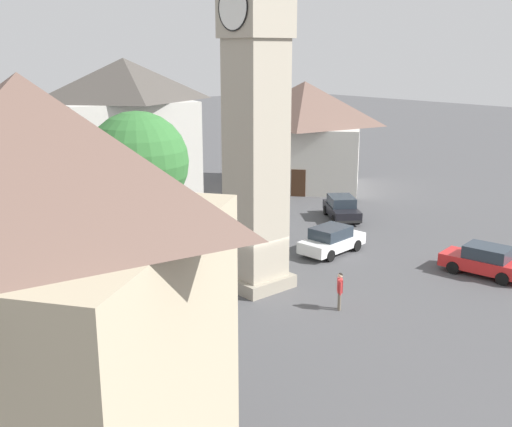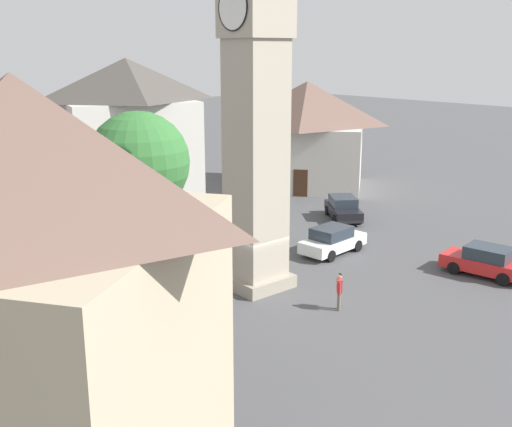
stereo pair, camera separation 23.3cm
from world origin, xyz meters
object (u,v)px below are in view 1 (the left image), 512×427
object	(u,v)px
pedestrian	(340,288)
tree	(138,163)
car_blue_kerb	(485,260)
car_silver_kerb	(332,240)
car_black_far	(342,208)
building_shop_left	(126,127)
building_terrace_right	(304,133)
building_hall_far	(42,341)
clock_tower	(256,31)
car_red_corner	(35,388)
car_white_side	(15,262)

from	to	relation	value
pedestrian	tree	size ratio (longest dim) A/B	0.22
tree	pedestrian	bearing A→B (deg)	8.37
car_blue_kerb	car_silver_kerb	size ratio (longest dim) A/B	1.02
car_blue_kerb	car_black_far	size ratio (longest dim) A/B	1.00
building_shop_left	building_terrace_right	size ratio (longest dim) A/B	0.92
building_shop_left	building_terrace_right	xyz separation A→B (m)	(6.14, 12.71, -0.94)
car_silver_kerb	car_black_far	distance (m)	7.30
pedestrian	building_hall_far	world-z (taller)	building_hall_far
building_hall_far	car_silver_kerb	bearing A→B (deg)	117.65
building_terrace_right	car_silver_kerb	bearing A→B (deg)	-40.08
car_silver_kerb	clock_tower	bearing A→B (deg)	-81.37
car_blue_kerb	car_silver_kerb	world-z (taller)	same
clock_tower	building_shop_left	size ratio (longest dim) A/B	1.77
car_red_corner	building_shop_left	bearing A→B (deg)	144.46
pedestrian	car_red_corner	bearing A→B (deg)	-94.50
clock_tower	car_black_far	world-z (taller)	clock_tower
clock_tower	car_black_far	size ratio (longest dim) A/B	4.61
car_red_corner	pedestrian	world-z (taller)	pedestrian
car_blue_kerb	car_silver_kerb	bearing A→B (deg)	-156.65
building_terrace_right	building_hall_far	size ratio (longest dim) A/B	1.16
pedestrian	building_hall_far	xyz separation A→B (m)	(5.29, -15.02, 4.38)
clock_tower	pedestrian	xyz separation A→B (m)	(4.50, 0.88, -10.72)
pedestrian	building_terrace_right	bearing A→B (deg)	138.32
car_red_corner	car_white_side	bearing A→B (deg)	162.19
clock_tower	building_shop_left	distance (m)	22.08
car_silver_kerb	building_hall_far	distance (m)	23.66
building_hall_far	car_white_side	bearing A→B (deg)	162.30
building_terrace_right	pedestrian	bearing A→B (deg)	-41.68
pedestrian	tree	world-z (taller)	tree
car_blue_kerb	building_hall_far	xyz separation A→B (m)	(3.41, -23.73, 4.63)
clock_tower	car_red_corner	size ratio (longest dim) A/B	4.74
building_shop_left	pedestrian	bearing A→B (deg)	-9.32
car_silver_kerb	pedestrian	distance (m)	7.79
car_white_side	car_black_far	world-z (taller)	same
car_white_side	building_terrace_right	size ratio (longest dim) A/B	0.35
car_white_side	car_blue_kerb	bearing A→B (deg)	49.47
car_blue_kerb	building_shop_left	world-z (taller)	building_shop_left
car_blue_kerb	tree	xyz separation A→B (m)	(-15.09, -10.65, 4.16)
clock_tower	pedestrian	distance (m)	11.66
building_hall_far	clock_tower	bearing A→B (deg)	124.70
car_black_far	pedestrian	world-z (taller)	pedestrian
clock_tower	pedestrian	bearing A→B (deg)	11.01
car_blue_kerb	building_hall_far	distance (m)	24.42
clock_tower	car_white_side	world-z (taller)	clock_tower
building_terrace_right	car_blue_kerb	bearing A→B (deg)	-21.32
car_silver_kerb	tree	size ratio (longest dim) A/B	0.55
building_hall_far	car_red_corner	bearing A→B (deg)	162.52
car_white_side	building_terrace_right	bearing A→B (deg)	102.13
car_black_far	building_hall_far	world-z (taller)	building_hall_far
clock_tower	tree	world-z (taller)	clock_tower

